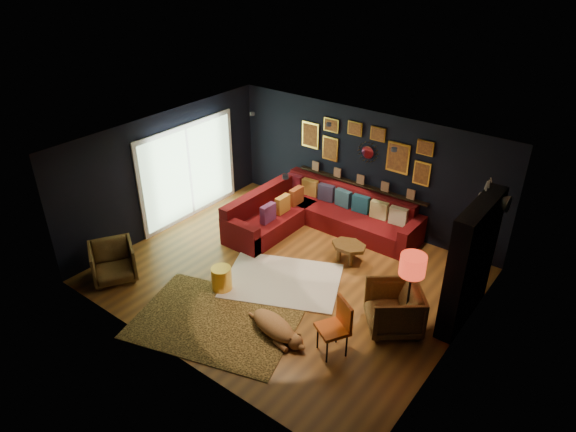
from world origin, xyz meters
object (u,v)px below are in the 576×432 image
Objects in this scene: coffee_table at (349,248)px; floor_lamp at (412,269)px; pouf at (281,217)px; armchair_left at (113,260)px; gold_stool at (222,279)px; sectional at (314,215)px; dog at (274,323)px; armchair_right at (394,307)px; orange_chair at (338,323)px.

floor_lamp is (1.82, -1.19, 0.92)m from coffee_table.
coffee_table reaches higher than pouf.
armchair_left reaches higher than gold_stool.
gold_stool is (1.87, 0.98, -0.17)m from armchair_left.
floor_lamp is at bearing -30.83° from sectional.
pouf is 1.01× the size of gold_stool.
dog is at bearing -48.76° from armchair_left.
armchair_right is 1.99m from dog.
sectional is 4.32m from armchair_left.
floor_lamp is (0.20, 0.05, 0.81)m from armchair_right.
armchair_left is 3.44m from dog.
dog is at bearing -134.02° from orange_chair.
dog is (-1.68, -1.36, -1.03)m from floor_lamp.
gold_stool reaches higher than coffee_table.
armchair_right is at bearing 17.94° from gold_stool.
armchair_left is at bearing -107.37° from armchair_right.
gold_stool is at bearing -162.31° from floor_lamp.
pouf is 0.59× the size of armchair_left.
armchair_left is (-1.94, -3.86, 0.08)m from sectional.
gold_stool reaches higher than pouf.
sectional is 1.46m from coffee_table.
armchair_right is 0.92× the size of orange_chair.
pouf is 0.37× the size of dog.
orange_chair is (2.54, -0.06, 0.32)m from gold_stool.
armchair_left is 5.50m from floor_lamp.
sectional is at bearing 126.52° from dog.
orange_chair is (-0.45, -1.03, 0.12)m from armchair_right.
orange_chair reaches higher than coffee_table.
coffee_table is 2.36m from floor_lamp.
floor_lamp is (3.18, 1.02, 1.01)m from gold_stool.
dog is (-1.48, -1.31, -0.22)m from armchair_right.
orange_chair is 1.43m from floor_lamp.
floor_lamp reaches higher than dog.
pouf is at bearing 157.81° from floor_lamp.
gold_stool is 3.49m from floor_lamp.
orange_chair reaches higher than armchair_left.
pouf is at bearing 138.56° from dog.
armchair_left is at bearing -109.40° from pouf.
floor_lamp is 1.15× the size of dog.
gold_stool is 1.54m from dog.
pouf is 4.12m from orange_chair.
armchair_left is 0.85× the size of orange_chair.
dog is at bearing -65.98° from sectional.
armchair_right is 0.67× the size of dog.
coffee_table is at bearing 58.22° from gold_stool.
coffee_table is at bearing 105.59° from dog.
floor_lamp is (3.80, -1.55, 1.06)m from pouf.
sectional is at bearing 160.46° from orange_chair.
floor_lamp is at bearing -22.19° from pouf.
sectional is at bearing 152.74° from coffee_table.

